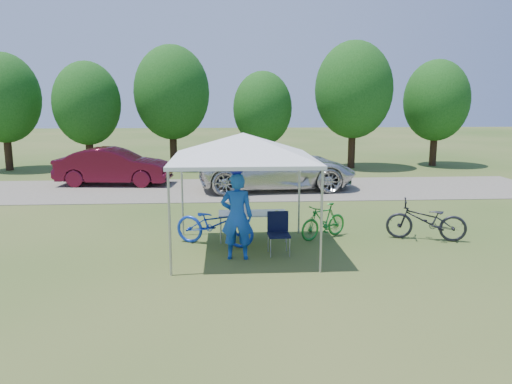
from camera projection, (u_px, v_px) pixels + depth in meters
ground at (244, 251)px, 11.50m from camera, size 100.00×100.00×0.00m
gravel_strip at (236, 189)px, 19.34m from camera, size 24.00×5.00×0.02m
canopy at (243, 136)px, 11.01m from camera, size 4.53×4.53×3.00m
treeline at (227, 97)px, 24.61m from camera, size 24.89×4.28×6.30m
folding_table at (253, 214)px, 12.36m from camera, size 1.68×0.70×0.69m
folding_chair at (278, 229)px, 11.30m from camera, size 0.50×0.52×0.95m
cooler at (239, 205)px, 12.29m from camera, size 0.52×0.35×0.38m
ice_cream_cup at (277, 212)px, 12.33m from camera, size 0.07×0.07×0.05m
cyclist at (237, 216)px, 10.81m from camera, size 0.72×0.50×1.91m
bike_blue at (215, 224)px, 11.91m from camera, size 2.11×1.41×1.05m
bike_green at (324, 221)px, 12.50m from camera, size 1.46×1.14×0.88m
bike_dark at (426, 220)px, 12.34m from camera, size 2.04×1.22×1.01m
minivan at (277, 167)px, 19.27m from camera, size 6.27×3.27×1.68m
sedan at (114, 166)px, 20.20m from camera, size 4.67×1.98×1.50m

